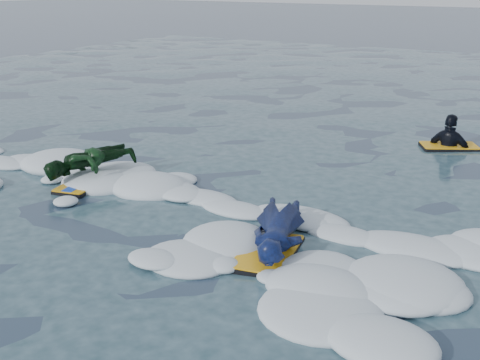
% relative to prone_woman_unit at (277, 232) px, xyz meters
% --- Properties ---
extents(ground, '(120.00, 120.00, 0.00)m').
position_rel_prone_woman_unit_xyz_m(ground, '(-1.70, -0.70, -0.21)').
color(ground, '#162435').
rests_on(ground, ground).
extents(foam_band, '(12.00, 3.10, 0.30)m').
position_rel_prone_woman_unit_xyz_m(foam_band, '(-1.70, 0.34, -0.21)').
color(foam_band, silver).
rests_on(foam_band, ground).
extents(prone_woman_unit, '(1.12, 1.71, 0.42)m').
position_rel_prone_woman_unit_xyz_m(prone_woman_unit, '(0.00, 0.00, 0.00)').
color(prone_woman_unit, black).
rests_on(prone_woman_unit, ground).
extents(prone_child_unit, '(1.13, 1.51, 0.54)m').
position_rel_prone_woman_unit_xyz_m(prone_child_unit, '(-3.46, 0.64, 0.06)').
color(prone_child_unit, black).
rests_on(prone_child_unit, ground).
extents(waiting_rider_unit, '(1.13, 0.95, 1.48)m').
position_rel_prone_woman_unit_xyz_m(waiting_rider_unit, '(0.76, 5.32, -0.31)').
color(waiting_rider_unit, black).
rests_on(waiting_rider_unit, ground).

